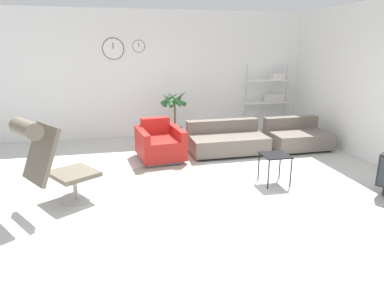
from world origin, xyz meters
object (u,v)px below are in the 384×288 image
at_px(lounge_chair, 49,155).
at_px(couch_second, 297,137).
at_px(couch_low, 227,141).
at_px(potted_plant, 175,119).
at_px(armchair_red, 160,145).
at_px(side_table, 275,158).
at_px(shelf_unit, 272,91).

xyz_separation_m(lounge_chair, couch_second, (4.43, 1.77, -0.48)).
xyz_separation_m(couch_low, potted_plant, (-0.85, 1.05, 0.27)).
bearing_deg(couch_low, armchair_red, 3.86).
distance_m(side_table, potted_plant, 2.93).
bearing_deg(potted_plant, shelf_unit, 8.32).
height_order(lounge_chair, shelf_unit, shelf_unit).
height_order(lounge_chair, side_table, lounge_chair).
bearing_deg(couch_low, potted_plant, -52.02).
height_order(couch_second, potted_plant, potted_plant).
distance_m(lounge_chair, couch_low, 3.47).
bearing_deg(armchair_red, side_table, 127.65).
xyz_separation_m(armchair_red, potted_plant, (0.48, 1.17, 0.22)).
xyz_separation_m(couch_second, side_table, (-1.29, -1.66, 0.18)).
xyz_separation_m(armchair_red, side_table, (1.54, -1.57, 0.13)).
distance_m(couch_second, shelf_unit, 1.62).
bearing_deg(armchair_red, potted_plant, -119.07).
bearing_deg(couch_low, shelf_unit, -139.32).
bearing_deg(shelf_unit, potted_plant, -171.68).
relative_size(lounge_chair, armchair_red, 1.20).
bearing_deg(couch_second, couch_low, -1.68).
bearing_deg(shelf_unit, side_table, -113.97).
distance_m(lounge_chair, side_table, 3.15).
relative_size(side_table, potted_plant, 0.41).
bearing_deg(couch_low, couch_second, 178.32).
distance_m(armchair_red, side_table, 2.20).
relative_size(couch_second, shelf_unit, 0.74).
bearing_deg(potted_plant, side_table, -68.78).
height_order(armchair_red, side_table, armchair_red).
relative_size(lounge_chair, shelf_unit, 0.74).
bearing_deg(lounge_chair, armchair_red, 102.72).
height_order(lounge_chair, couch_second, lounge_chair).
bearing_deg(lounge_chair, couch_second, 78.18).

